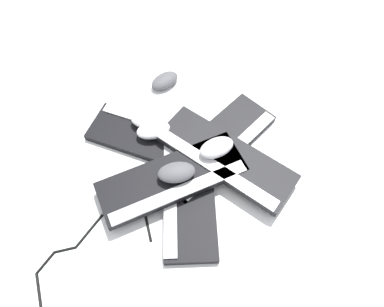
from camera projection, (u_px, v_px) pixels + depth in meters
ground_plane at (183, 162)px, 1.09m from camera, size 3.20×3.20×0.00m
keyboard_0 at (188, 189)px, 1.03m from camera, size 0.46×0.26×0.03m
keyboard_1 at (217, 146)px, 1.11m from camera, size 0.34×0.46×0.03m
keyboard_2 at (155, 139)px, 1.12m from camera, size 0.39×0.44×0.03m
keyboard_3 at (173, 179)px, 1.02m from camera, size 0.20×0.45×0.03m
keyboard_4 at (225, 158)px, 1.05m from camera, size 0.45×0.38×0.03m
mouse_0 at (217, 147)px, 1.03m from camera, size 0.08×0.12×0.04m
mouse_1 at (165, 81)px, 1.25m from camera, size 0.10×0.13×0.04m
mouse_2 at (176, 172)px, 0.99m from camera, size 0.08×0.12×0.04m
mouse_3 at (154, 130)px, 1.10m from camera, size 0.07×0.11×0.04m
mouse_4 at (148, 120)px, 1.12m from camera, size 0.11×0.13×0.04m
cable_0 at (90, 268)px, 0.92m from camera, size 0.42×0.33×0.01m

